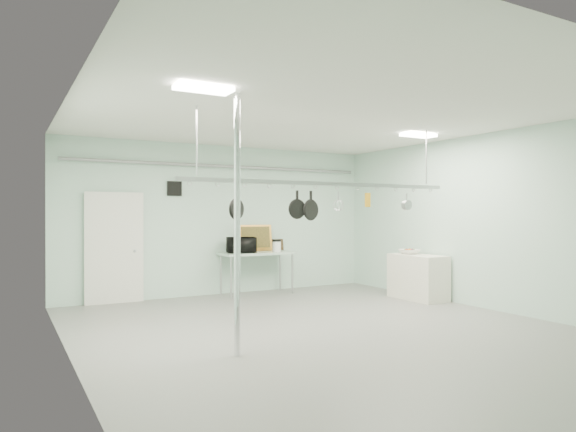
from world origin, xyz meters
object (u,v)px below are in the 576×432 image
chrome_pole (237,225)px  coffee_canister (277,247)px  pot_rack (326,182)px  fruit_bowl (409,252)px  skillet_mid (297,204)px  skillet_right (311,205)px  skillet_left (237,204)px  side_cabinet (418,277)px  prep_table (257,255)px  microwave (241,245)px

chrome_pole → coffee_canister: bearing=56.3°
chrome_pole → pot_rack: size_ratio=0.67×
fruit_bowl → coffee_canister: bearing=139.8°
skillet_mid → skillet_right: size_ratio=0.98×
coffee_canister → skillet_mid: skillet_mid is taller
skillet_right → fruit_bowl: bearing=5.7°
coffee_canister → skillet_left: (-2.31, -3.14, 0.86)m
chrome_pole → side_cabinet: chrome_pole is taller
side_cabinet → skillet_left: (-4.47, -1.10, 1.43)m
chrome_pole → prep_table: 4.85m
prep_table → skillet_left: bearing=-120.1°
prep_table → side_cabinet: size_ratio=1.33×
side_cabinet → fruit_bowl: 0.55m
prep_table → side_cabinet: (2.55, -2.20, -0.38)m
fruit_bowl → skillet_mid: 3.83m
chrome_pole → microwave: chrome_pole is taller
chrome_pole → skillet_left: 1.02m
pot_rack → skillet_right: pot_rack is taller
microwave → coffee_canister: microwave is taller
coffee_canister → skillet_mid: 3.52m
pot_rack → prep_table: bearing=83.1°
skillet_mid → skillet_right: (0.24, 0.00, -0.00)m
microwave → coffee_canister: size_ratio=2.62×
side_cabinet → skillet_mid: bearing=-162.4°
skillet_right → skillet_mid: bearing=163.3°
skillet_mid → chrome_pole: bearing=-148.3°
skillet_left → skillet_mid: same height
prep_table → skillet_mid: 3.58m
prep_table → coffee_canister: coffee_canister is taller
pot_rack → coffee_canister: (0.80, 3.14, -1.21)m
microwave → fruit_bowl: size_ratio=1.46×
prep_table → pot_rack: (-0.40, -3.30, 1.40)m
microwave → prep_table: bearing=-161.7°
fruit_bowl → skillet_left: bearing=-163.3°
microwave → skillet_mid: (-0.55, -3.28, 0.80)m
skillet_left → chrome_pole: bearing=-141.6°
chrome_pole → side_cabinet: bearing=22.4°
fruit_bowl → skillet_right: 3.61m
pot_rack → microwave: (0.03, 3.28, -1.16)m
chrome_pole → prep_table: size_ratio=2.00×
coffee_canister → fruit_bowl: (2.14, -1.81, -0.07)m
microwave → coffee_canister: 0.79m
skillet_mid → prep_table: bearing=72.8°
coffee_canister → side_cabinet: bearing=-43.5°
chrome_pole → microwave: (1.93, 4.18, -0.53)m
pot_rack → skillet_right: 0.46m
side_cabinet → skillet_left: bearing=-166.2°
prep_table → skillet_right: bearing=-101.7°
fruit_bowl → skillet_mid: size_ratio=0.96×
fruit_bowl → skillet_mid: (-3.47, -1.33, 0.92)m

